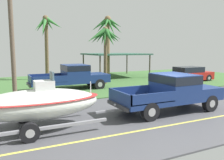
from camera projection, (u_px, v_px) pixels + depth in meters
ground at (99, 87)px, 18.86m from camera, size 36.00×22.00×0.11m
pickup_truck_towing at (173, 90)px, 11.38m from camera, size 5.58×2.13×1.81m
boat_on_trailer at (38, 104)px, 8.61m from camera, size 5.78×2.43×2.18m
parked_pickup_background at (75, 76)px, 17.37m from camera, size 5.95×2.11×1.86m
parked_sedan_near at (190, 74)px, 21.69m from camera, size 4.34×1.85×1.38m
carport_awning at (115, 55)px, 24.76m from camera, size 6.05×5.26×2.55m
palm_tree_near_left at (106, 39)px, 19.50m from camera, size 3.64×3.15×4.88m
palm_tree_near_right at (107, 32)px, 22.30m from camera, size 3.47×3.31×6.15m
palm_tree_far_left at (47, 31)px, 22.30m from camera, size 2.86×3.39×6.22m
utility_pole at (12, 35)px, 12.44m from camera, size 0.24×1.80×7.23m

